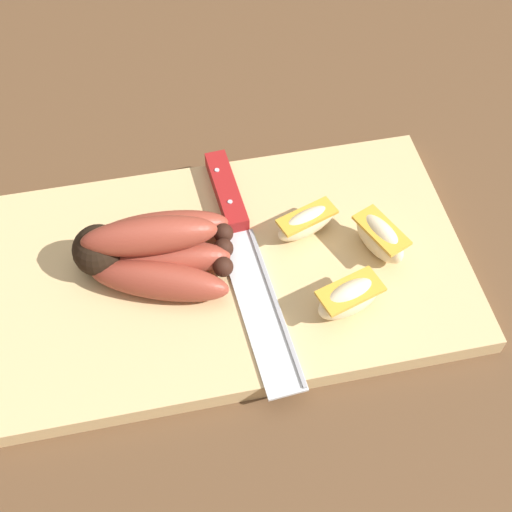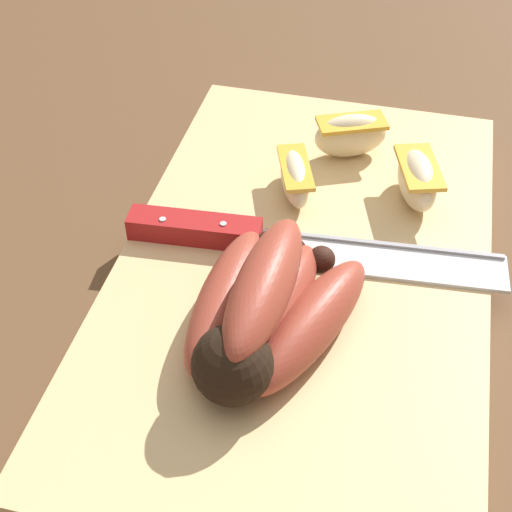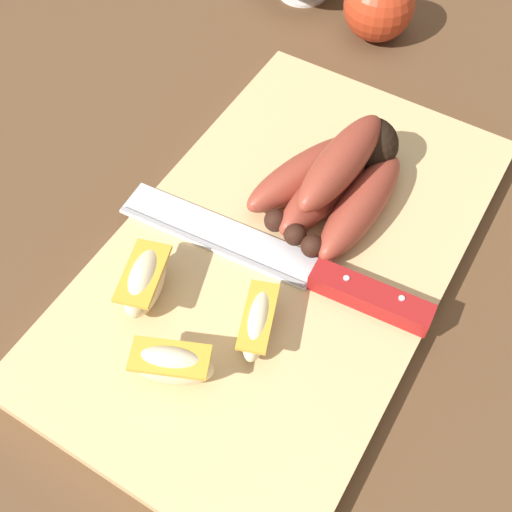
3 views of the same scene
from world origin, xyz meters
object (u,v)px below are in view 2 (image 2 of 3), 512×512
Objects in this scene: banana_bunch at (263,312)px; chefs_knife at (257,241)px; apple_wedge_near at (417,179)px; apple_wedge_middle at (351,135)px; apple_wedge_far at (295,177)px.

banana_bunch is 0.09m from chefs_knife.
banana_bunch is 2.22× the size of apple_wedge_near.
apple_wedge_near is at bearing 51.33° from apple_wedge_middle.
chefs_knife is at bearing -11.61° from apple_wedge_far.
apple_wedge_near reaches higher than apple_wedge_far.
banana_bunch reaches higher than apple_wedge_near.
banana_bunch is at bearing -26.61° from apple_wedge_near.
apple_wedge_near is 0.08m from apple_wedge_middle.
apple_wedge_middle reaches higher than chefs_knife.
banana_bunch is 0.54× the size of chefs_knife.
banana_bunch is at bearing 15.76° from chefs_knife.
chefs_knife is at bearing -20.28° from apple_wedge_middle.
apple_wedge_near is at bearing 128.12° from chefs_knife.
apple_wedge_near is 1.01× the size of apple_wedge_far.
chefs_knife is 0.07m from apple_wedge_far.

